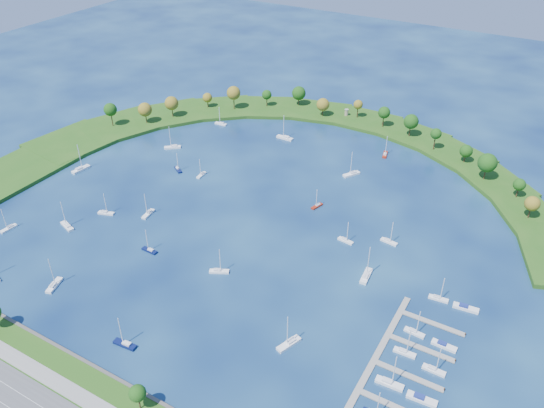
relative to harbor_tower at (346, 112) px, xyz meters
The scene contains 34 objects.
ground 117.13m from the harbor_tower, 86.54° to the right, with size 700.00×700.00×0.00m, color #081847.
breakwater 78.70m from the harbor_tower, 119.96° to the right, with size 286.74×247.64×2.00m.
breakwater_trees 33.41m from the harbor_tower, 104.94° to the right, with size 236.35×90.98×14.82m.
harbor_tower is the anchor object (origin of this frame).
dock_system 200.43m from the harbor_tower, 62.56° to the right, with size 24.28×82.00×1.60m.
moored_boat_0 158.92m from the harbor_tower, 125.75° to the right, with size 4.06×10.28×14.71m.
moored_boat_1 69.93m from the harbor_tower, 63.94° to the right, with size 7.04×9.28×13.65m.
moored_boat_2 77.28m from the harbor_tower, 143.15° to the right, with size 7.68×2.42×11.18m.
moored_boat_3 160.84m from the harbor_tower, 109.09° to the right, with size 7.80×4.42×11.06m.
moored_boat_4 178.64m from the harbor_tower, 109.56° to the right, with size 9.15×5.09×12.97m.
moored_boat_5 187.96m from the harbor_tower, 72.13° to the right, with size 5.59×9.60×13.63m.
moored_boat_6 108.80m from the harbor_tower, 128.35° to the right, with size 8.59×7.67×13.28m.
moored_boat_7 147.13m from the harbor_tower, 103.91° to the right, with size 3.26×8.15×11.65m.
moored_boat_8 47.77m from the harbor_tower, 113.41° to the right, with size 9.99×3.10×14.56m.
moored_boat_9 107.96m from the harbor_tower, 109.16° to the right, with size 2.37×6.93×10.03m.
moored_boat_10 149.21m from the harbor_tower, 63.28° to the right, with size 3.59×9.83×14.14m.
moored_boat_11 126.72m from the harbor_tower, 58.07° to the right, with size 7.60×3.08×10.85m.
moored_boat_12 201.20m from the harbor_tower, 99.75° to the right, with size 5.00×9.06×12.83m.
moored_boat_13 102.22m from the harbor_tower, 73.86° to the right, with size 3.59×6.79×9.61m.
moored_boat_15 164.14m from the harbor_tower, 95.91° to the right, with size 7.28×2.22×10.63m.
moored_boat_16 199.46m from the harbor_tower, 113.90° to the right, with size 2.75×7.65×11.01m.
moored_boat_17 114.70m from the harbor_tower, 115.44° to the right, with size 6.98×5.45×10.33m.
moored_boat_18 126.74m from the harbor_tower, 66.40° to the right, with size 7.28×2.97×10.40m.
moored_boat_19 50.89m from the harbor_tower, 41.71° to the right, with size 3.82×7.94×11.24m.
moored_boat_20 207.11m from the harbor_tower, 87.24° to the right, with size 8.64×3.08×12.45m.
moored_boat_21 160.54m from the harbor_tower, 84.39° to the right, with size 7.89×5.56×11.43m.
docked_boat_4 200.08m from the harbor_tower, 62.44° to the right, with size 9.02×2.88×13.12m.
docked_boat_5 205.67m from the harbor_tower, 59.93° to the right, with size 9.36×3.04×1.89m.
docked_boat_6 187.37m from the harbor_tower, 60.38° to the right, with size 7.54×2.36×10.98m.
docked_boat_7 194.76m from the harbor_tower, 58.04° to the right, with size 7.54×2.30×11.01m.
docked_boat_8 178.44m from the harbor_tower, 58.74° to the right, with size 7.36×2.54×10.63m.
docked_boat_9 184.77m from the harbor_tower, 56.10° to the right, with size 8.53×2.67×1.72m.
docked_boat_10 162.33m from the harbor_tower, 54.18° to the right, with size 7.38×2.69×10.61m.
docked_boat_11 168.30m from the harbor_tower, 51.42° to the right, with size 9.32×3.42×1.86m.
Camera 1 is at (110.15, -175.87, 141.16)m, focal length 36.15 mm.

